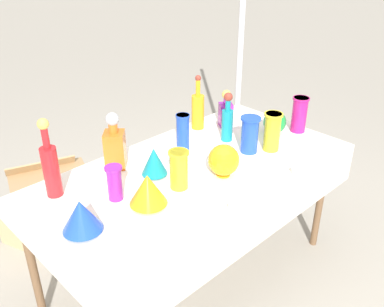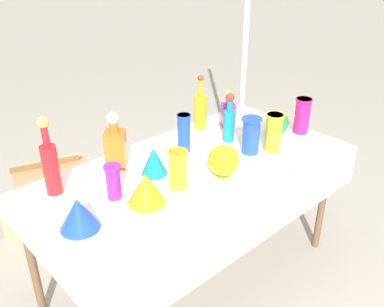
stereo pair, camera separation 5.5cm
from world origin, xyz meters
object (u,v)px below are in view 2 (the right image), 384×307
Objects in this scene: square_decanter_1 at (228,112)px; slender_vase_4 at (178,168)px; cardboard_box_behind_right at (44,218)px; tall_bottle_2 at (50,164)px; slender_vase_2 at (113,181)px; round_bowl_0 at (277,123)px; slender_vase_5 at (274,132)px; square_decanter_0 at (115,144)px; tall_bottle_0 at (229,121)px; tall_bottle_1 at (200,110)px; slender_vase_1 at (302,115)px; slender_vase_0 at (251,134)px; fluted_vase_0 at (78,214)px; fluted_vase_1 at (154,161)px; fluted_vase_2 at (146,189)px; cardboard_box_behind_left at (56,190)px; canopy_pole at (243,79)px; slender_vase_3 at (184,132)px; round_bowl_1 at (223,161)px.

square_decanter_1 is 0.80m from slender_vase_4.
tall_bottle_2 is at bearing -103.53° from cardboard_box_behind_right.
slender_vase_2 is 1.14m from round_bowl_0.
tall_bottle_2 is at bearing 178.52° from square_decanter_1.
slender_vase_2 is 0.77× the size of slender_vase_5.
tall_bottle_0 is at bearing -16.53° from square_decanter_0.
tall_bottle_1 is 1.57× the size of slender_vase_1.
slender_vase_0 is 0.95× the size of slender_vase_1.
slender_vase_1 is 0.99× the size of slender_vase_5.
tall_bottle_2 is at bearing 160.21° from slender_vase_0.
fluted_vase_0 is at bearing 177.66° from slender_vase_1.
fluted_vase_1 is (-0.74, -0.17, -0.02)m from square_decanter_1.
tall_bottle_0 is at bearing 14.89° from fluted_vase_2.
tall_bottle_2 is at bearing 158.74° from slender_vase_5.
tall_bottle_1 reaches higher than cardboard_box_behind_left.
slender_vase_5 is 0.10× the size of canopy_pole.
tall_bottle_1 is at bearing 37.79° from slender_vase_4.
square_decanter_1 is 1.40× the size of slender_vase_2.
slender_vase_2 reaches higher than fluted_vase_1.
tall_bottle_2 is at bearing 166.20° from round_bowl_0.
tall_bottle_1 is 0.52m from slender_vase_5.
square_decanter_1 is 0.75m from fluted_vase_1.
cardboard_box_behind_right is 0.22× the size of canopy_pole.
slender_vase_0 is at bearing 175.24° from slender_vase_1.
slender_vase_2 is at bearing -176.24° from tall_bottle_0.
round_bowl_0 is (0.28, -0.15, -0.05)m from tall_bottle_0.
slender_vase_3 is 1.44× the size of fluted_vase_1.
round_bowl_1 is at bearing -7.50° from fluted_vase_0.
slender_vase_3 is at bearing -149.50° from tall_bottle_1.
slender_vase_2 is 0.34× the size of cardboard_box_behind_right.
tall_bottle_0 is 0.80m from fluted_vase_2.
tall_bottle_0 is at bearing 8.49° from fluted_vase_0.
tall_bottle_0 is at bearing -144.42° from canopy_pole.
tall_bottle_0 reaches higher than slender_vase_5.
slender_vase_0 is 0.94× the size of slender_vase_5.
fluted_vase_2 reaches higher than cardboard_box_behind_right.
tall_bottle_1 is at bearing 90.23° from tall_bottle_0.
slender_vase_0 is 0.55m from slender_vase_4.
round_bowl_1 is (-0.48, -0.42, -0.01)m from square_decanter_1.
tall_bottle_1 is at bearing -53.20° from cardboard_box_behind_left.
square_decanter_0 reaches higher than slender_vase_0.
canopy_pole is at bearing 25.26° from fluted_vase_2.
tall_bottle_2 reaches higher than slender_vase_2.
fluted_vase_2 is 1.18× the size of round_bowl_0.
square_decanter_1 is 1.37× the size of fluted_vase_2.
tall_bottle_2 is (-1.05, -0.07, 0.03)m from tall_bottle_1.
round_bowl_0 is at bearing -21.53° from slender_vase_3.
canopy_pole reaches higher than slender_vase_4.
round_bowl_1 is at bearing -76.37° from cardboard_box_behind_left.
slender_vase_5 is (1.14, -0.44, -0.04)m from tall_bottle_2.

